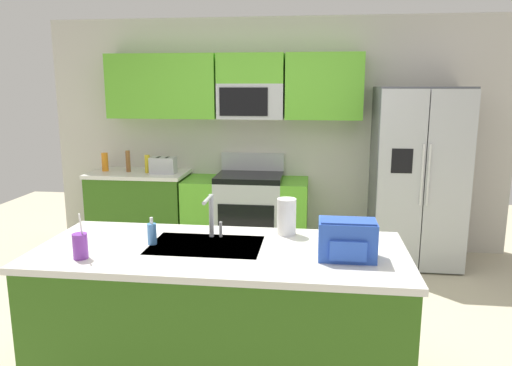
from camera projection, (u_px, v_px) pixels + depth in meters
ground_plane at (250, 332)px, 3.71m from camera, size 9.00×9.00×0.00m
kitchen_wall_unit at (262, 120)px, 5.46m from camera, size 5.20×0.43×2.60m
back_counter at (140, 210)px, 5.55m from camera, size 1.09×0.63×0.90m
range_oven at (246, 214)px, 5.41m from camera, size 1.36×0.61×1.10m
refrigerator at (417, 177)px, 5.02m from camera, size 0.90×0.76×1.85m
island_counter at (221, 317)px, 2.99m from camera, size 2.22×0.93×0.90m
toaster at (163, 165)px, 5.36m from camera, size 0.28×0.16×0.18m
pepper_mill at (128, 161)px, 5.45m from camera, size 0.05×0.05×0.24m
bottle_yellow at (147, 164)px, 5.39m from camera, size 0.06×0.06×0.20m
bottle_orange at (105, 162)px, 5.51m from camera, size 0.07×0.07×0.21m
sink_faucet at (211, 213)px, 3.07m from camera, size 0.09×0.21×0.28m
drink_cup_purple at (80, 246)px, 2.72m from camera, size 0.08×0.08×0.26m
soap_dispenser at (152, 233)px, 2.97m from camera, size 0.06×0.06×0.17m
paper_towel_roll at (287, 217)px, 3.15m from camera, size 0.12×0.12×0.24m
backpack at (347, 239)px, 2.71m from camera, size 0.32×0.22×0.23m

